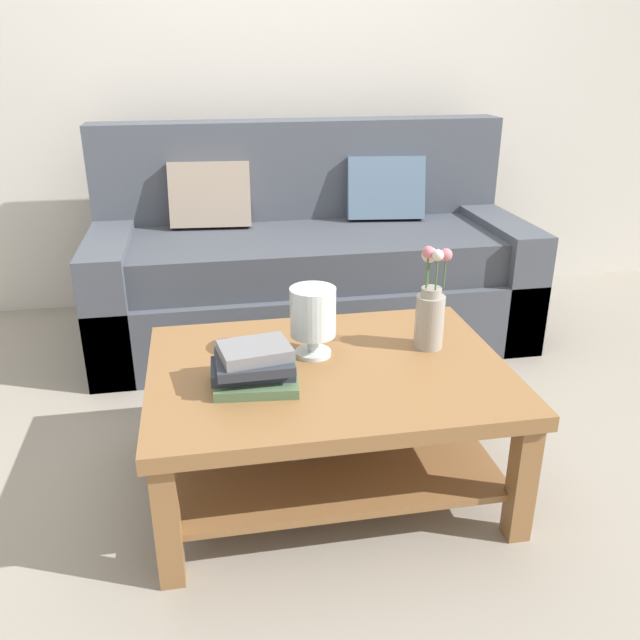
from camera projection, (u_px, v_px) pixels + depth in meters
name	position (u px, v px, depth m)	size (l,w,h in m)	color
ground_plane	(327.00, 431.00, 2.61)	(10.00, 10.00, 0.00)	gray
back_wall	(270.00, 58.00, 3.58)	(6.40, 0.12, 2.70)	beige
couch	(310.00, 266.00, 3.39)	(2.14, 0.90, 1.06)	#474C56
coffee_table	(328.00, 399.00, 2.18)	(1.16, 0.85, 0.45)	olive
book_stack_main	(254.00, 366.00, 1.99)	(0.27, 0.23, 0.13)	#51704C
glass_hurricane_vase	(313.00, 315.00, 2.15)	(0.15, 0.15, 0.24)	silver
flower_pitcher	(430.00, 310.00, 2.22)	(0.11, 0.10, 0.36)	#9E998E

